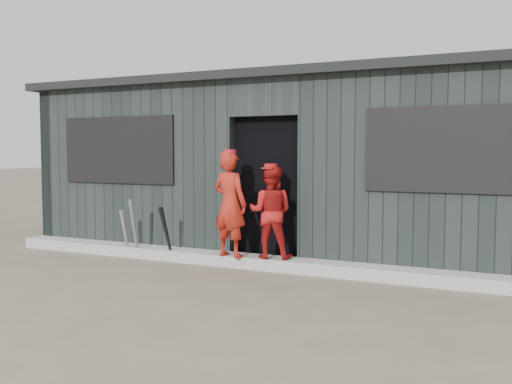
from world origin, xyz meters
The scene contains 9 objects.
ground centered at (0.00, 0.00, 0.00)m, with size 80.00×80.00×0.00m, color #6D5F4B.
curb centered at (0.00, 1.82, 0.07)m, with size 8.00×0.36×0.15m, color #A8A9A3.
bat_left centered at (-2.02, 1.65, 0.35)m, with size 0.07×0.07×0.70m, color #9C9CA4.
bat_mid centered at (-1.83, 1.61, 0.43)m, with size 0.07×0.07×0.87m, color gray.
bat_right centered at (-1.30, 1.65, 0.39)m, with size 0.07×0.07×0.80m, color black.
player_red_left centered at (-0.31, 1.65, 0.84)m, with size 0.50×0.33×1.38m, color #B02215.
player_red_right centered at (0.21, 1.79, 0.75)m, with size 0.58×0.45×1.20m, color #B41716.
player_grey_back centered at (0.42, 2.39, 0.62)m, with size 0.60×0.39×1.23m, color #ABABAB.
dugout centered at (0.00, 3.50, 1.29)m, with size 8.30×3.30×2.62m.
Camera 1 is at (3.21, -4.87, 1.52)m, focal length 40.00 mm.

